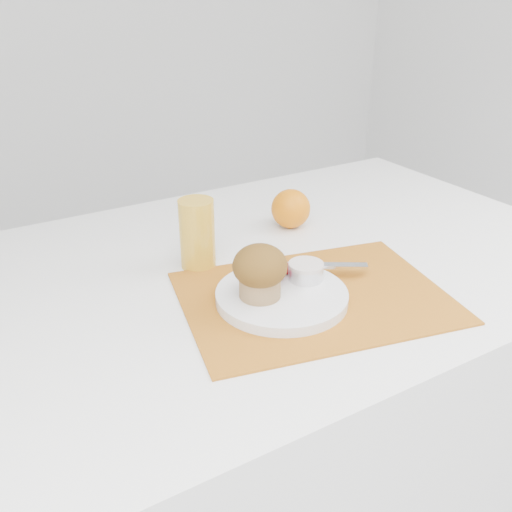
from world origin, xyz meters
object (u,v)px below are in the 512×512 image
plate (282,296)px  orange (291,209)px  juice_glass (197,234)px  table (276,413)px  muffin (260,271)px

plate → orange: (0.19, 0.25, 0.03)m
orange → juice_glass: juice_glass is taller
plate → table: bearing=58.2°
orange → muffin: size_ratio=0.94×
orange → juice_glass: 0.25m
plate → muffin: (-0.04, 0.01, 0.05)m
table → muffin: 0.48m
muffin → table: bearing=47.1°
table → juice_glass: size_ratio=9.51×
table → orange: size_ratio=14.82×
orange → plate: bearing=-126.6°
table → plate: bearing=-121.8°
orange → table: bearing=-131.9°
plate → juice_glass: juice_glass is taller
muffin → orange: bearing=47.6°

